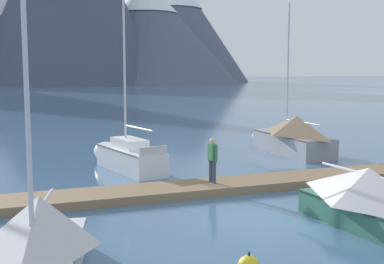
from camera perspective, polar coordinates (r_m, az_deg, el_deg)
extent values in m
plane|color=#426689|center=(15.71, 8.00, -9.73)|extent=(700.00, 700.00, 0.00)
cone|color=#4C566B|center=(184.65, -5.13, 11.14)|extent=(65.67, 65.67, 36.60)
cone|color=#4C566B|center=(214.44, -2.67, 12.33)|extent=(66.53, 66.53, 49.80)
cube|color=#846B4C|center=(19.15, 2.16, -6.18)|extent=(27.87, 1.97, 0.30)
cylinder|color=#38383D|center=(18.41, 3.19, -6.81)|extent=(26.76, 0.26, 0.24)
cylinder|color=#38383D|center=(19.90, 1.21, -5.76)|extent=(26.76, 0.26, 0.24)
cube|color=slate|center=(11.40, -16.92, -12.87)|extent=(2.73, 4.94, 0.06)
cylinder|color=silver|center=(10.25, -18.11, 5.25)|extent=(0.10, 0.10, 7.04)
cylinder|color=silver|center=(11.96, -16.37, -7.74)|extent=(0.74, 2.67, 0.08)
pyramid|color=silver|center=(11.56, -16.72, -9.53)|extent=(2.73, 4.15, 1.09)
cube|color=white|center=(22.96, -6.90, -3.10)|extent=(2.26, 4.69, 1.03)
ellipsoid|color=white|center=(25.32, -9.44, -2.21)|extent=(1.58, 2.26, 0.98)
cube|color=slate|center=(22.89, -6.92, -1.93)|extent=(2.29, 4.61, 0.06)
cylinder|color=silver|center=(23.08, -7.60, 8.45)|extent=(0.10, 0.10, 8.20)
cylinder|color=silver|center=(22.02, -6.05, 0.45)|extent=(0.59, 2.60, 0.08)
cube|color=white|center=(22.95, -7.05, -1.26)|extent=(1.37, 2.18, 0.43)
cube|color=silver|center=(20.93, -4.38, -2.11)|extent=(1.27, 0.35, 0.36)
cube|color=#336B56|center=(15.30, 20.08, -9.12)|extent=(1.86, 5.23, 0.73)
cube|color=#163027|center=(15.21, 20.13, -7.94)|extent=(1.89, 5.13, 0.06)
cylinder|color=silver|center=(15.66, 17.99, -4.26)|extent=(0.24, 3.07, 0.08)
pyramid|color=silver|center=(15.36, 19.21, -5.67)|extent=(2.05, 4.21, 1.01)
cube|color=#93939E|center=(28.08, 11.19, -1.31)|extent=(1.96, 5.65, 1.08)
ellipsoid|color=#93939E|center=(30.72, 8.20, -0.55)|extent=(1.62, 1.58, 1.03)
cube|color=#424247|center=(28.01, 11.21, -0.29)|extent=(2.00, 5.53, 0.06)
cylinder|color=silver|center=(28.34, 10.71, 7.00)|extent=(0.10, 0.10, 7.02)
cylinder|color=silver|center=(27.13, 12.29, 1.08)|extent=(0.12, 3.14, 0.08)
pyramid|color=#7A664C|center=(27.59, 11.70, 0.73)|extent=(2.20, 4.53, 1.01)
cylinder|color=#384256|center=(19.20, 2.12, -4.37)|extent=(0.14, 0.14, 0.86)
cylinder|color=#384256|center=(18.97, 2.50, -4.51)|extent=(0.14, 0.14, 0.86)
cube|color=#387A4C|center=(18.96, 2.32, -2.27)|extent=(0.26, 0.40, 0.60)
sphere|color=beige|center=(18.89, 2.33, -1.02)|extent=(0.22, 0.22, 0.22)
cylinder|color=#387A4C|center=(19.18, 1.96, -2.37)|extent=(0.09, 0.09, 0.62)
cylinder|color=#387A4C|center=(18.75, 2.69, -2.59)|extent=(0.09, 0.09, 0.62)
cylinder|color=#262628|center=(11.38, 6.41, -13.42)|extent=(0.06, 0.06, 0.08)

